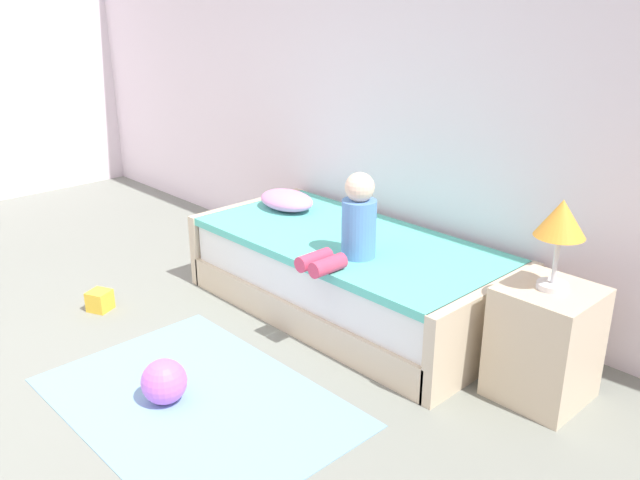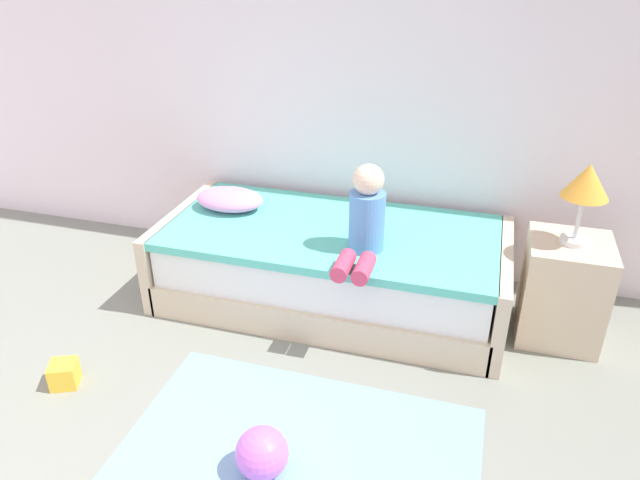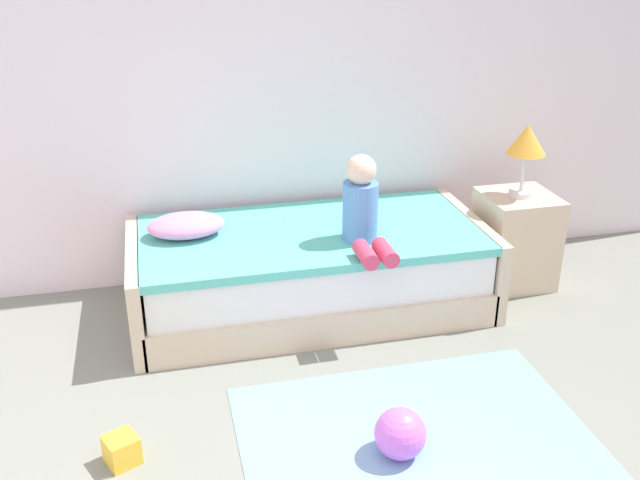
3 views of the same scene
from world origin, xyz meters
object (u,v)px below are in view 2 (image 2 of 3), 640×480
at_px(child_figure, 365,219).
at_px(pillow, 230,199).
at_px(bed, 331,265).
at_px(toy_ball, 262,453).
at_px(toy_block, 64,374).
at_px(nightstand, 563,290).
at_px(table_lamp, 587,185).

distance_m(child_figure, pillow, 1.02).
xyz_separation_m(bed, toy_ball, (0.08, -1.41, -0.13)).
distance_m(bed, toy_block, 1.62).
height_order(nightstand, child_figure, child_figure).
bearing_deg(bed, table_lamp, 0.62).
height_order(nightstand, toy_block, nightstand).
height_order(pillow, toy_ball, pillow).
xyz_separation_m(child_figure, toy_ball, (-0.17, -1.18, -0.59)).
distance_m(table_lamp, pillow, 2.09).
relative_size(nightstand, child_figure, 1.18).
bearing_deg(child_figure, table_lamp, 12.46).
bearing_deg(nightstand, child_figure, -167.54).
relative_size(bed, table_lamp, 4.69).
relative_size(child_figure, toy_block, 3.86).
height_order(bed, pillow, pillow).
bearing_deg(table_lamp, child_figure, -167.54).
relative_size(table_lamp, toy_ball, 1.95).
relative_size(table_lamp, pillow, 1.02).
relative_size(bed, toy_ball, 9.14).
distance_m(bed, child_figure, 0.57).
bearing_deg(child_figure, nightstand, 12.46).
distance_m(nightstand, child_figure, 1.20).
distance_m(nightstand, table_lamp, 0.64).
distance_m(child_figure, toy_ball, 1.33).
bearing_deg(child_figure, toy_block, -145.30).
bearing_deg(nightstand, toy_block, -154.30).
relative_size(child_figure, toy_ball, 2.21).
xyz_separation_m(bed, nightstand, (1.35, 0.01, 0.05)).
bearing_deg(nightstand, pillow, 177.63).
xyz_separation_m(table_lamp, child_figure, (-1.10, -0.24, -0.23)).
xyz_separation_m(toy_ball, toy_block, (-1.19, 0.24, -0.05)).
xyz_separation_m(nightstand, pillow, (-2.06, 0.09, 0.26)).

